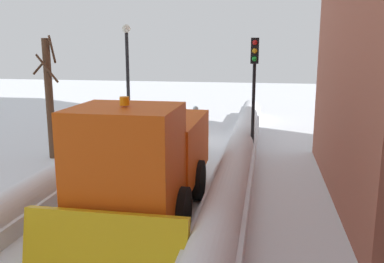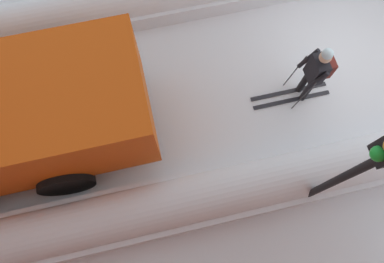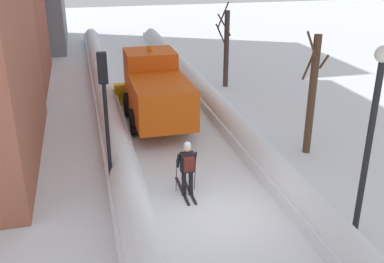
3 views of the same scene
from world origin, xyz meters
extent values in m
plane|color=white|center=(0.00, 10.00, 0.00)|extent=(80.00, 80.00, 0.00)
cube|color=white|center=(-2.46, 10.00, 0.29)|extent=(1.10, 36.00, 0.58)
cylinder|color=white|center=(-2.46, 10.00, 0.58)|extent=(0.90, 34.20, 0.90)
cube|color=white|center=(2.46, 10.00, 0.20)|extent=(1.10, 36.00, 0.41)
cylinder|color=white|center=(2.46, 10.00, 0.41)|extent=(0.90, 34.20, 0.90)
cube|color=#DB510F|center=(-0.44, 6.42, 1.40)|extent=(2.30, 3.40, 1.60)
cube|color=#DB510F|center=(-0.44, 9.12, 1.75)|extent=(2.20, 2.00, 2.30)
cube|color=black|center=(-0.44, 10.08, 2.26)|extent=(1.85, 0.06, 1.01)
cube|color=gold|center=(-0.44, 10.47, 0.55)|extent=(3.20, 0.46, 1.13)
cylinder|color=orange|center=(-0.44, 9.12, 3.02)|extent=(0.20, 0.20, 0.18)
cylinder|color=black|center=(-1.59, 8.82, 0.55)|extent=(0.25, 1.10, 1.10)
cylinder|color=black|center=(0.71, 8.82, 0.55)|extent=(0.25, 1.10, 1.10)
cylinder|color=black|center=(-1.59, 6.62, 0.55)|extent=(0.25, 1.10, 1.10)
cylinder|color=black|center=(0.71, 6.62, 0.55)|extent=(0.25, 1.10, 1.10)
cylinder|color=black|center=(-0.71, 1.32, 0.41)|extent=(0.14, 0.14, 0.82)
cylinder|color=black|center=(-0.49, 1.32, 0.41)|extent=(0.14, 0.14, 0.82)
cube|color=black|center=(-0.60, 1.32, 1.13)|extent=(0.42, 0.26, 0.62)
cube|color=#591E19|center=(-0.60, 1.11, 1.16)|extent=(0.32, 0.16, 0.44)
sphere|color=tan|center=(-0.60, 1.32, 1.60)|extent=(0.24, 0.24, 0.24)
sphere|color=silver|center=(-0.60, 1.32, 1.70)|extent=(0.22, 0.22, 0.22)
cylinder|color=black|center=(-0.86, 1.42, 1.16)|extent=(0.09, 0.33, 0.56)
cylinder|color=black|center=(-0.34, 1.42, 1.16)|extent=(0.09, 0.33, 0.56)
cube|color=black|center=(-0.71, 1.57, 0.01)|extent=(0.09, 1.80, 0.03)
cube|color=black|center=(-0.49, 1.57, 0.01)|extent=(0.09, 1.80, 0.03)
cylinder|color=#262628|center=(-0.90, 1.54, 0.60)|extent=(0.02, 0.19, 1.19)
cylinder|color=#262628|center=(-0.30, 1.54, 0.60)|extent=(0.02, 0.19, 1.19)
cylinder|color=black|center=(-2.87, 2.10, 1.76)|extent=(0.12, 0.12, 3.51)
cube|color=black|center=(-2.87, 2.24, 3.96)|extent=(0.28, 0.24, 0.90)
sphere|color=red|center=(-2.87, 2.37, 4.24)|extent=(0.18, 0.18, 0.18)
sphere|color=gold|center=(-2.87, 2.37, 3.96)|extent=(0.18, 0.18, 0.18)
sphere|color=green|center=(-2.87, 2.37, 3.68)|extent=(0.18, 0.18, 0.18)
cylinder|color=black|center=(3.24, -1.83, 2.37)|extent=(0.16, 0.16, 4.73)
sphere|color=silver|center=(3.24, -1.83, 4.91)|extent=(0.40, 0.40, 0.40)
cylinder|color=#4F3523|center=(4.49, 3.33, 2.20)|extent=(0.28, 0.28, 4.40)
cylinder|color=#4F3523|center=(4.38, 3.54, 3.34)|extent=(0.67, 0.42, 1.06)
cylinder|color=#4F3523|center=(4.77, 3.23, 3.46)|extent=(0.30, 0.84, 0.71)
cylinder|color=#4F3523|center=(4.29, 3.27, 4.00)|extent=(0.23, 0.67, 1.01)
cylinder|color=#3C312C|center=(4.21, 12.31, 2.05)|extent=(0.28, 0.28, 4.10)
cylinder|color=#3C312C|center=(3.82, 12.26, 2.95)|extent=(0.18, 1.18, 0.83)
cylinder|color=#3C312C|center=(3.99, 12.12, 3.39)|extent=(0.58, 0.73, 1.11)
cylinder|color=#3C312C|center=(4.06, 12.57, 3.83)|extent=(0.79, 0.52, 1.32)
camera|label=1|loc=(-3.33, 17.22, 4.15)|focal=38.70mm
camera|label=2|loc=(-3.38, 4.52, 7.21)|focal=32.27mm
camera|label=3|loc=(-3.44, -10.58, 7.17)|focal=42.08mm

